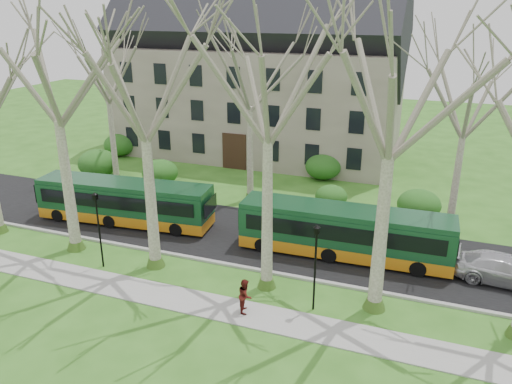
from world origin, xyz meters
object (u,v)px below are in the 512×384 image
sedan (505,270)px  pedestrian_b (245,295)px  bus_lead (125,202)px  bus_follow (344,232)px

sedan → pedestrian_b: bearing=125.1°
bus_lead → pedestrian_b: size_ratio=6.98×
sedan → pedestrian_b: (-11.68, -7.09, 0.09)m
bus_follow → sedan: (8.45, -0.12, -0.75)m
bus_lead → bus_follow: (14.49, 0.32, 0.03)m
sedan → pedestrian_b: size_ratio=3.06×
bus_lead → sedan: (22.94, 0.20, -0.72)m
bus_follow → pedestrian_b: bearing=-115.7°
bus_lead → sedan: bearing=-4.7°
bus_follow → pedestrian_b: (-3.22, -7.21, -0.65)m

